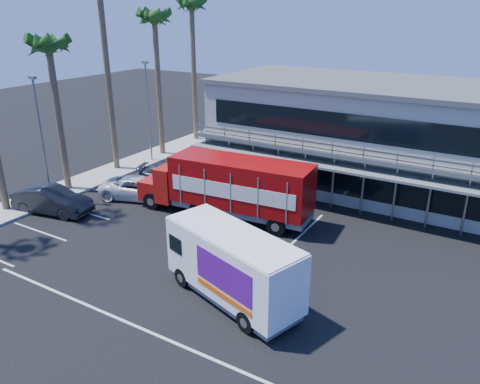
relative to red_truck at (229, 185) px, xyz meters
The scene contains 14 objects.
ground 6.02m from the red_truck, 60.60° to the right, with size 120.00×120.00×0.00m, color black.
building 11.67m from the red_truck, 59.97° to the left, with size 22.40×12.00×7.30m.
curb_strip 12.42m from the red_truck, behind, with size 3.00×32.00×0.16m, color #A5A399.
palm_c 14.22m from the red_truck, behind, with size 2.80×2.80×10.75m.
palm_e 16.74m from the red_truck, 145.92° to the left, with size 2.80×2.80×12.25m.
palm_f 20.61m from the red_truck, 132.24° to the left, with size 2.80×2.80×13.25m.
light_pole_near 12.33m from the red_truck, 160.98° to the right, with size 0.50×0.25×8.09m.
light_pole_far 13.16m from the red_truck, 152.03° to the left, with size 0.50×0.25×8.09m.
red_truck is the anchor object (origin of this frame).
white_van 8.80m from the red_truck, 57.11° to the right, with size 6.98×4.19×3.23m.
parked_car_b 11.05m from the red_truck, 152.25° to the right, with size 1.74×4.99×1.65m, color black.
parked_car_c 6.87m from the red_truck, behind, with size 2.39×5.19×1.44m, color silver.
parked_car_d 7.35m from the red_truck, 158.37° to the left, with size 1.87×4.60×1.33m, color #282C35.
parked_car_e 7.21m from the red_truck, 161.38° to the left, with size 1.69×4.20×1.43m, color slate.
Camera 1 is at (11.12, -17.12, 11.83)m, focal length 35.00 mm.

